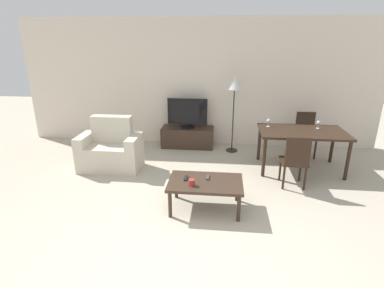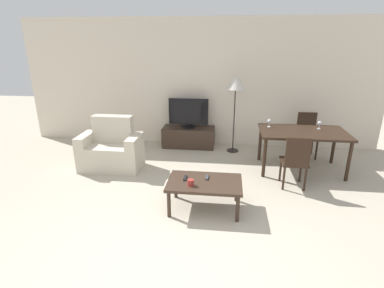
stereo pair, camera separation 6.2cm
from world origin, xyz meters
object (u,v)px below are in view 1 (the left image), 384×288
(tv, at_px, (187,113))
(floor_lamp, at_px, (235,85))
(dining_chair_far, at_px, (305,132))
(remote_primary, at_px, (186,178))
(remote_secondary, at_px, (208,177))
(cup_white_near, at_px, (192,183))
(tv_stand, at_px, (188,137))
(coffee_table, at_px, (205,184))
(wine_glass_left, at_px, (269,121))
(dining_chair_near, at_px, (295,159))
(wine_glass_center, at_px, (318,123))
(dining_table, at_px, (302,135))
(armchair, at_px, (111,151))

(tv, relative_size, floor_lamp, 0.54)
(dining_chair_far, bearing_deg, remote_primary, -133.75)
(remote_secondary, bearing_deg, floor_lamp, 80.13)
(cup_white_near, bearing_deg, remote_primary, 117.98)
(tv_stand, height_order, coffee_table, tv_stand)
(wine_glass_left, bearing_deg, remote_primary, -127.92)
(tv, distance_m, remote_secondary, 2.52)
(dining_chair_near, xyz_separation_m, remote_secondary, (-1.33, -0.68, -0.05))
(remote_secondary, height_order, wine_glass_center, wine_glass_center)
(dining_table, relative_size, remote_secondary, 9.92)
(coffee_table, bearing_deg, remote_secondary, 78.35)
(wine_glass_center, bearing_deg, tv_stand, 161.47)
(coffee_table, bearing_deg, dining_chair_near, 30.33)
(tv, height_order, wine_glass_left, tv)
(floor_lamp, bearing_deg, wine_glass_center, -23.22)
(wine_glass_left, bearing_deg, floor_lamp, 135.73)
(floor_lamp, distance_m, remote_primary, 2.59)
(wine_glass_center, bearing_deg, dining_chair_far, 94.24)
(coffee_table, relative_size, dining_chair_near, 1.16)
(dining_chair_near, bearing_deg, dining_table, 70.98)
(armchair, bearing_deg, dining_chair_far, 16.49)
(tv, relative_size, remote_secondary, 5.68)
(remote_primary, height_order, wine_glass_center, wine_glass_center)
(tv_stand, bearing_deg, remote_primary, -83.64)
(coffee_table, xyz_separation_m, dining_chair_far, (1.87, 2.30, 0.11))
(armchair, xyz_separation_m, tv_stand, (1.24, 1.33, -0.12))
(tv_stand, xyz_separation_m, coffee_table, (0.56, -2.54, 0.16))
(remote_primary, height_order, wine_glass_left, wine_glass_left)
(dining_table, xyz_separation_m, dining_chair_near, (-0.26, -0.76, -0.17))
(dining_table, height_order, wine_glass_center, wine_glass_center)
(remote_primary, relative_size, remote_secondary, 1.00)
(tv_stand, xyz_separation_m, dining_chair_near, (1.91, -1.75, 0.27))
(armchair, height_order, dining_chair_near, armchair)
(wine_glass_left, bearing_deg, coffee_table, -120.77)
(coffee_table, bearing_deg, armchair, 146.00)
(armchair, height_order, dining_table, armchair)
(floor_lamp, distance_m, wine_glass_center, 1.73)
(dining_chair_near, xyz_separation_m, cup_white_near, (-1.53, -0.93, -0.02))
(remote_primary, bearing_deg, tv, 96.36)
(tv, xyz_separation_m, cup_white_near, (0.38, -2.68, -0.29))
(dining_chair_near, height_order, cup_white_near, dining_chair_near)
(coffee_table, relative_size, cup_white_near, 11.75)
(dining_table, height_order, floor_lamp, floor_lamp)
(dining_chair_far, bearing_deg, wine_glass_left, -146.37)
(coffee_table, distance_m, remote_secondary, 0.13)
(dining_table, height_order, wine_glass_left, wine_glass_left)
(tv_stand, bearing_deg, dining_chair_far, -5.71)
(armchair, height_order, wine_glass_center, armchair)
(floor_lamp, bearing_deg, tv_stand, 169.24)
(dining_chair_far, height_order, floor_lamp, floor_lamp)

